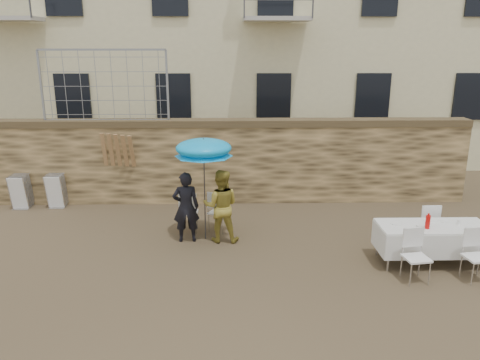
{
  "coord_description": "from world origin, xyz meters",
  "views": [
    {
      "loc": [
        0.2,
        -7.17,
        4.12
      ],
      "look_at": [
        0.4,
        2.2,
        1.4
      ],
      "focal_mm": 35.0,
      "sensor_mm": 36.0,
      "label": 1
    }
  ],
  "objects_px": {
    "soda_bottle": "(428,222)",
    "chair_stack_left": "(24,189)",
    "banquet_table": "(434,228)",
    "table_chair_front_left": "(417,257)",
    "table_chair_back": "(426,224)",
    "chair_stack_right": "(59,189)",
    "couple_chair_left": "(189,211)",
    "man_suit": "(186,207)",
    "couple_chair_right": "(219,211)",
    "table_chair_front_right": "(477,256)",
    "umbrella": "(204,151)",
    "woman_dress": "(221,206)"
  },
  "relations": [
    {
      "from": "banquet_table",
      "to": "chair_stack_left",
      "type": "distance_m",
      "value": 10.03
    },
    {
      "from": "couple_chair_right",
      "to": "chair_stack_left",
      "type": "xyz_separation_m",
      "value": [
        -5.19,
        1.87,
        -0.02
      ]
    },
    {
      "from": "man_suit",
      "to": "chair_stack_left",
      "type": "height_order",
      "value": "man_suit"
    },
    {
      "from": "table_chair_front_left",
      "to": "chair_stack_right",
      "type": "distance_m",
      "value": 8.98
    },
    {
      "from": "woman_dress",
      "to": "banquet_table",
      "type": "distance_m",
      "value": 4.28
    },
    {
      "from": "banquet_table",
      "to": "soda_bottle",
      "type": "height_order",
      "value": "soda_bottle"
    },
    {
      "from": "banquet_table",
      "to": "chair_stack_right",
      "type": "distance_m",
      "value": 9.19
    },
    {
      "from": "couple_chair_left",
      "to": "table_chair_front_right",
      "type": "xyz_separation_m",
      "value": [
        5.37,
        -2.45,
        0.0
      ]
    },
    {
      "from": "man_suit",
      "to": "chair_stack_left",
      "type": "bearing_deg",
      "value": -33.89
    },
    {
      "from": "chair_stack_right",
      "to": "table_chair_front_left",
      "type": "bearing_deg",
      "value": -28.81
    },
    {
      "from": "banquet_table",
      "to": "table_chair_back",
      "type": "distance_m",
      "value": 0.86
    },
    {
      "from": "table_chair_back",
      "to": "table_chair_front_left",
      "type": "bearing_deg",
      "value": 61.69
    },
    {
      "from": "table_chair_front_left",
      "to": "table_chair_back",
      "type": "bearing_deg",
      "value": 54.3
    },
    {
      "from": "man_suit",
      "to": "banquet_table",
      "type": "relative_size",
      "value": 0.74
    },
    {
      "from": "umbrella",
      "to": "banquet_table",
      "type": "bearing_deg",
      "value": -15.66
    },
    {
      "from": "man_suit",
      "to": "couple_chair_right",
      "type": "relative_size",
      "value": 1.62
    },
    {
      "from": "soda_bottle",
      "to": "chair_stack_left",
      "type": "distance_m",
      "value": 9.9
    },
    {
      "from": "couple_chair_right",
      "to": "table_chair_front_left",
      "type": "bearing_deg",
      "value": 173.78
    },
    {
      "from": "soda_bottle",
      "to": "table_chair_front_left",
      "type": "relative_size",
      "value": 0.27
    },
    {
      "from": "chair_stack_left",
      "to": "chair_stack_right",
      "type": "bearing_deg",
      "value": 0.0
    },
    {
      "from": "umbrella",
      "to": "soda_bottle",
      "type": "bearing_deg",
      "value": -18.18
    },
    {
      "from": "table_chair_front_left",
      "to": "table_chair_back",
      "type": "xyz_separation_m",
      "value": [
        0.8,
        1.55,
        0.0
      ]
    },
    {
      "from": "soda_bottle",
      "to": "table_chair_front_right",
      "type": "height_order",
      "value": "soda_bottle"
    },
    {
      "from": "man_suit",
      "to": "soda_bottle",
      "type": "xyz_separation_m",
      "value": [
        4.67,
        -1.3,
        0.13
      ]
    },
    {
      "from": "man_suit",
      "to": "chair_stack_left",
      "type": "distance_m",
      "value": 5.11
    },
    {
      "from": "couple_chair_left",
      "to": "table_chair_back",
      "type": "xyz_separation_m",
      "value": [
        5.07,
        -0.9,
        0.0
      ]
    },
    {
      "from": "banquet_table",
      "to": "table_chair_front_right",
      "type": "height_order",
      "value": "table_chair_front_right"
    },
    {
      "from": "table_chair_front_left",
      "to": "man_suit",
      "type": "bearing_deg",
      "value": 147.58
    },
    {
      "from": "couple_chair_left",
      "to": "chair_stack_right",
      "type": "relative_size",
      "value": 1.04
    },
    {
      "from": "table_chair_back",
      "to": "table_chair_front_right",
      "type": "bearing_deg",
      "value": 99.94
    },
    {
      "from": "banquet_table",
      "to": "table_chair_front_left",
      "type": "distance_m",
      "value": 0.99
    },
    {
      "from": "umbrella",
      "to": "banquet_table",
      "type": "height_order",
      "value": "umbrella"
    },
    {
      "from": "couple_chair_left",
      "to": "table_chair_back",
      "type": "distance_m",
      "value": 5.15
    },
    {
      "from": "couple_chair_right",
      "to": "chair_stack_right",
      "type": "height_order",
      "value": "couple_chair_right"
    },
    {
      "from": "table_chair_front_left",
      "to": "table_chair_front_right",
      "type": "xyz_separation_m",
      "value": [
        1.1,
        0.0,
        0.0
      ]
    },
    {
      "from": "banquet_table",
      "to": "soda_bottle",
      "type": "distance_m",
      "value": 0.3
    },
    {
      "from": "couple_chair_right",
      "to": "soda_bottle",
      "type": "relative_size",
      "value": 3.69
    },
    {
      "from": "couple_chair_left",
      "to": "couple_chair_right",
      "type": "xyz_separation_m",
      "value": [
        0.7,
        0.0,
        0.0
      ]
    },
    {
      "from": "table_chair_front_left",
      "to": "table_chair_back",
      "type": "relative_size",
      "value": 1.0
    },
    {
      "from": "banquet_table",
      "to": "chair_stack_left",
      "type": "xyz_separation_m",
      "value": [
        -9.37,
        3.58,
        -0.27
      ]
    },
    {
      "from": "chair_stack_left",
      "to": "table_chair_front_left",
      "type": "bearing_deg",
      "value": -26.27
    },
    {
      "from": "couple_chair_left",
      "to": "chair_stack_left",
      "type": "xyz_separation_m",
      "value": [
        -4.49,
        1.87,
        -0.02
      ]
    },
    {
      "from": "woman_dress",
      "to": "table_chair_back",
      "type": "relative_size",
      "value": 1.66
    },
    {
      "from": "umbrella",
      "to": "chair_stack_left",
      "type": "height_order",
      "value": "umbrella"
    },
    {
      "from": "banquet_table",
      "to": "table_chair_back",
      "type": "height_order",
      "value": "table_chair_back"
    },
    {
      "from": "table_chair_front_left",
      "to": "umbrella",
      "type": "bearing_deg",
      "value": 144.24
    },
    {
      "from": "table_chair_front_right",
      "to": "table_chair_back",
      "type": "bearing_deg",
      "value": 92.58
    },
    {
      "from": "banquet_table",
      "to": "table_chair_front_left",
      "type": "relative_size",
      "value": 2.19
    },
    {
      "from": "table_chair_back",
      "to": "chair_stack_left",
      "type": "bearing_deg",
      "value": -17.2
    },
    {
      "from": "umbrella",
      "to": "banquet_table",
      "type": "distance_m",
      "value": 4.81
    }
  ]
}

